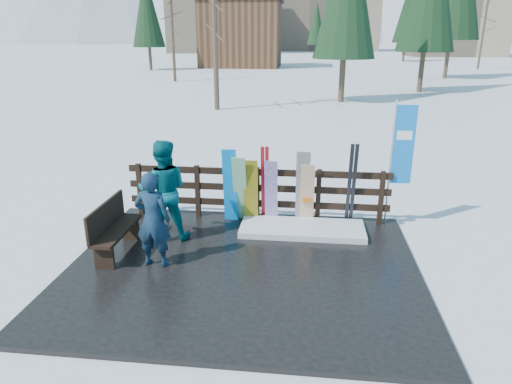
# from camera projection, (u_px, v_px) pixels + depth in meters

# --- Properties ---
(ground) EXTENTS (700.00, 700.00, 0.00)m
(ground) POSITION_uv_depth(u_px,v_px,m) (243.00, 270.00, 7.90)
(ground) COLOR white
(ground) RESTS_ON ground
(deck) EXTENTS (6.00, 5.00, 0.08)m
(deck) POSITION_uv_depth(u_px,v_px,m) (243.00, 268.00, 7.89)
(deck) COLOR black
(deck) RESTS_ON ground
(fence) EXTENTS (5.60, 0.10, 1.15)m
(fence) POSITION_uv_depth(u_px,v_px,m) (257.00, 190.00, 9.73)
(fence) COLOR black
(fence) RESTS_ON deck
(snow_patch) EXTENTS (2.50, 1.00, 0.12)m
(snow_patch) POSITION_uv_depth(u_px,v_px,m) (302.00, 229.00, 9.25)
(snow_patch) COLOR white
(snow_patch) RESTS_ON deck
(bench) EXTENTS (0.41, 1.50, 0.97)m
(bench) POSITION_uv_depth(u_px,v_px,m) (113.00, 227.00, 8.20)
(bench) COLOR black
(bench) RESTS_ON deck
(snowboard_0) EXTENTS (0.29, 0.24, 1.60)m
(snowboard_0) POSITION_uv_depth(u_px,v_px,m) (230.00, 186.00, 9.54)
(snowboard_0) COLOR #0383EA
(snowboard_0) RESTS_ON deck
(snowboard_1) EXTENTS (0.28, 0.41, 1.46)m
(snowboard_1) POSITION_uv_depth(u_px,v_px,m) (240.00, 189.00, 9.54)
(snowboard_1) COLOR white
(snowboard_1) RESTS_ON deck
(snowboard_2) EXTENTS (0.29, 0.17, 1.38)m
(snowboard_2) POSITION_uv_depth(u_px,v_px,m) (251.00, 191.00, 9.53)
(snowboard_2) COLOR yellow
(snowboard_2) RESTS_ON deck
(snowboard_3) EXTENTS (0.27, 0.32, 1.40)m
(snowboard_3) POSITION_uv_depth(u_px,v_px,m) (271.00, 192.00, 9.48)
(snowboard_3) COLOR silver
(snowboard_3) RESTS_ON deck
(snowboard_4) EXTENTS (0.28, 0.34, 1.61)m
(snowboard_4) POSITION_uv_depth(u_px,v_px,m) (303.00, 188.00, 9.37)
(snowboard_4) COLOR black
(snowboard_4) RESTS_ON deck
(snowboard_5) EXTENTS (0.29, 0.34, 1.35)m
(snowboard_5) POSITION_uv_depth(u_px,v_px,m) (307.00, 194.00, 9.41)
(snowboard_5) COLOR silver
(snowboard_5) RESTS_ON deck
(ski_pair_a) EXTENTS (0.16, 0.28, 1.67)m
(ski_pair_a) POSITION_uv_depth(u_px,v_px,m) (265.00, 184.00, 9.51)
(ski_pair_a) COLOR #B4161D
(ski_pair_a) RESTS_ON deck
(ski_pair_b) EXTENTS (0.17, 0.35, 1.78)m
(ski_pair_b) POSITION_uv_depth(u_px,v_px,m) (351.00, 185.00, 9.31)
(ski_pair_b) COLOR black
(ski_pair_b) RESTS_ON deck
(rental_flag) EXTENTS (0.45, 0.04, 2.60)m
(rental_flag) POSITION_uv_depth(u_px,v_px,m) (400.00, 150.00, 9.16)
(rental_flag) COLOR silver
(rental_flag) RESTS_ON deck
(person_front) EXTENTS (0.63, 0.43, 1.68)m
(person_front) POSITION_uv_depth(u_px,v_px,m) (153.00, 220.00, 7.67)
(person_front) COLOR #183A4E
(person_front) RESTS_ON deck
(person_back) EXTENTS (1.09, 0.94, 1.96)m
(person_back) POSITION_uv_depth(u_px,v_px,m) (163.00, 191.00, 8.68)
(person_back) COLOR #065F69
(person_back) RESTS_ON deck
(resort_buildings) EXTENTS (73.00, 87.60, 22.60)m
(resort_buildings) POSITION_uv_depth(u_px,v_px,m) (312.00, 11.00, 113.11)
(resort_buildings) COLOR tan
(resort_buildings) RESTS_ON ground
(trees) EXTENTS (42.04, 68.84, 14.13)m
(trees) POSITION_uv_depth(u_px,v_px,m) (344.00, 17.00, 51.52)
(trees) COLOR #382B1E
(trees) RESTS_ON ground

